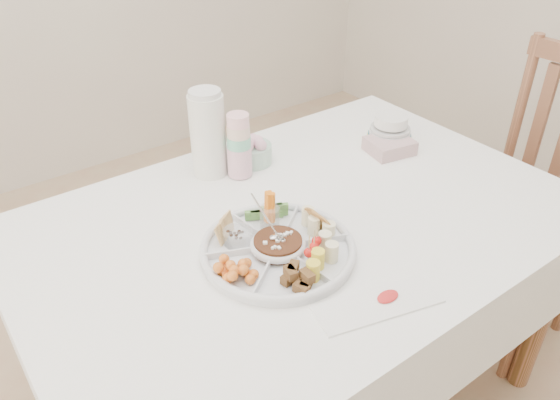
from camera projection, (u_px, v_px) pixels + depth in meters
floor at (298, 393)px, 1.91m from camera, size 4.00×4.00×0.00m
dining_table at (301, 316)px, 1.71m from camera, size 1.52×1.02×0.76m
chair at (520, 211)px, 1.90m from camera, size 0.47×0.47×1.08m
party_tray at (278, 247)px, 1.35m from camera, size 0.50×0.50×0.04m
bean_dip at (278, 245)px, 1.34m from camera, size 0.16×0.16×0.04m
tortillas at (315, 219)px, 1.41m from camera, size 0.12×0.12×0.06m
carrot_cucumber at (267, 205)px, 1.43m from camera, size 0.13×0.13×0.09m
pita_raisins at (229, 231)px, 1.37m from camera, size 0.14×0.14×0.06m
cherries at (237, 266)px, 1.27m from camera, size 0.15×0.15×0.05m
granola_chunks at (290, 277)px, 1.23m from camera, size 0.13×0.13×0.04m
banana_tomato at (330, 245)px, 1.30m from camera, size 0.14×0.14×0.09m
cup_stack at (239, 145)px, 1.63m from camera, size 0.08×0.08×0.21m
thermos at (208, 132)px, 1.62m from camera, size 0.12×0.12×0.28m
flower_bowl at (252, 149)px, 1.73m from camera, size 0.15×0.15×0.09m
napkin_stack at (390, 146)px, 1.80m from camera, size 0.16×0.15×0.05m
plate_stack at (390, 129)px, 1.84m from camera, size 0.17×0.17×0.10m
placemat at (378, 304)px, 1.21m from camera, size 0.31×0.17×0.01m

